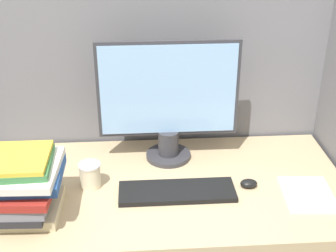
% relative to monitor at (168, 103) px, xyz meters
% --- Properties ---
extents(cubicle_panel_rear, '(1.86, 0.04, 1.52)m').
position_rel_monitor_xyz_m(cubicle_panel_rear, '(-0.03, 0.20, -0.26)').
color(cubicle_panel_rear, slate).
rests_on(cubicle_panel_rear, ground_plane).
extents(monitor, '(0.59, 0.19, 0.53)m').
position_rel_monitor_xyz_m(monitor, '(0.00, 0.00, 0.00)').
color(monitor, '#333338').
rests_on(monitor, desk).
extents(keyboard, '(0.45, 0.15, 0.02)m').
position_rel_monitor_xyz_m(keyboard, '(0.01, -0.28, -0.25)').
color(keyboard, black).
rests_on(keyboard, desk).
extents(mouse, '(0.07, 0.05, 0.03)m').
position_rel_monitor_xyz_m(mouse, '(0.30, -0.25, -0.24)').
color(mouse, black).
rests_on(mouse, desk).
extents(coffee_cup, '(0.09, 0.09, 0.10)m').
position_rel_monitor_xyz_m(coffee_cup, '(-0.32, -0.21, -0.21)').
color(coffee_cup, beige).
rests_on(coffee_cup, desk).
extents(book_stack, '(0.26, 0.30, 0.24)m').
position_rel_monitor_xyz_m(book_stack, '(-0.53, -0.36, -0.14)').
color(book_stack, '#C6B78C').
rests_on(book_stack, desk).
extents(paper_pile, '(0.21, 0.25, 0.01)m').
position_rel_monitor_xyz_m(paper_pile, '(0.52, -0.33, -0.26)').
color(paper_pile, white).
rests_on(paper_pile, desk).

